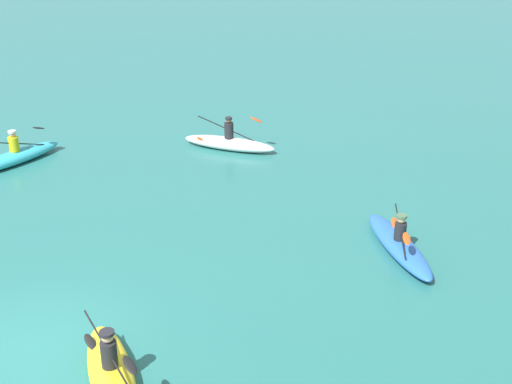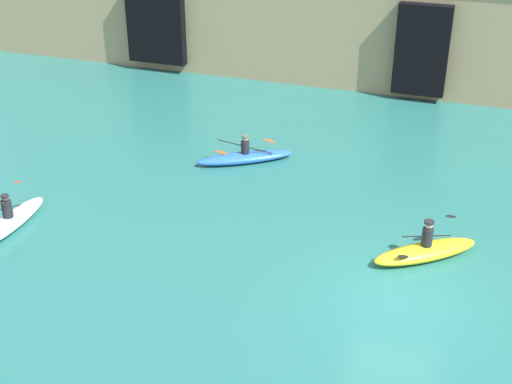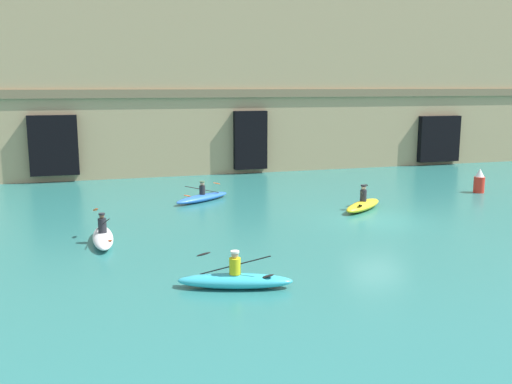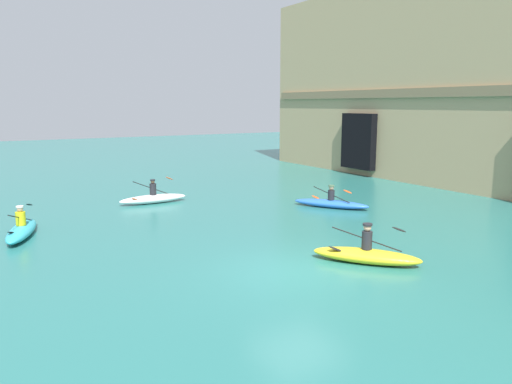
# 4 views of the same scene
# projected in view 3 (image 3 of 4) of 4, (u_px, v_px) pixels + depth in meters

# --- Properties ---
(ground_plane) EXTENTS (120.00, 120.00, 0.00)m
(ground_plane) POSITION_uv_depth(u_px,v_px,m) (378.00, 221.00, 24.77)
(ground_plane) COLOR #28706B
(cliff_bluff) EXTENTS (45.24, 8.46, 12.12)m
(cliff_bluff) POSITION_uv_depth(u_px,v_px,m) (241.00, 82.00, 41.06)
(cliff_bluff) COLOR tan
(cliff_bluff) RESTS_ON ground
(kayak_white) EXTENTS (0.75, 3.26, 1.21)m
(kayak_white) POSITION_uv_depth(u_px,v_px,m) (103.00, 237.00, 21.21)
(kayak_white) COLOR white
(kayak_white) RESTS_ON ground
(kayak_cyan) EXTENTS (3.41, 1.72, 1.12)m
(kayak_cyan) POSITION_uv_depth(u_px,v_px,m) (235.00, 280.00, 16.49)
(kayak_cyan) COLOR #33B2C6
(kayak_cyan) RESTS_ON ground
(kayak_yellow) EXTENTS (3.00, 2.63, 1.20)m
(kayak_yellow) POSITION_uv_depth(u_px,v_px,m) (363.00, 205.00, 26.86)
(kayak_yellow) COLOR yellow
(kayak_yellow) RESTS_ON ground
(kayak_blue) EXTENTS (3.33, 2.53, 1.03)m
(kayak_blue) POSITION_uv_depth(u_px,v_px,m) (202.00, 197.00, 28.90)
(kayak_blue) COLOR blue
(kayak_blue) RESTS_ON ground
(marker_buoy) EXTENTS (0.58, 0.58, 1.33)m
(marker_buoy) POSITION_uv_depth(u_px,v_px,m) (479.00, 181.00, 31.18)
(marker_buoy) COLOR red
(marker_buoy) RESTS_ON ground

